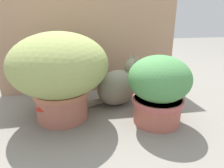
% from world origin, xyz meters
% --- Properties ---
extents(ground_plane, '(6.00, 6.00, 0.00)m').
position_xyz_m(ground_plane, '(0.00, 0.00, 0.00)').
color(ground_plane, gray).
extents(cardboard_backdrop, '(1.22, 0.03, 0.70)m').
position_xyz_m(cardboard_backdrop, '(0.07, 0.46, 0.35)').
color(cardboard_backdrop, tan).
rests_on(cardboard_backdrop, ground).
extents(grass_planter, '(0.50, 0.50, 0.46)m').
position_xyz_m(grass_planter, '(-0.11, 0.07, 0.27)').
color(grass_planter, '#B26653').
rests_on(grass_planter, ground).
extents(leafy_planter, '(0.31, 0.31, 0.35)m').
position_xyz_m(leafy_planter, '(0.38, -0.05, 0.19)').
color(leafy_planter, '#B6604F').
rests_on(leafy_planter, ground).
extents(cat, '(0.39, 0.24, 0.32)m').
position_xyz_m(cat, '(0.23, 0.20, 0.12)').
color(cat, gray).
rests_on(cat, ground).
extents(mushroom_ornament_pink, '(0.09, 0.09, 0.10)m').
position_xyz_m(mushroom_ornament_pink, '(-0.11, 0.01, 0.07)').
color(mushroom_ornament_pink, silver).
rests_on(mushroom_ornament_pink, ground).
extents(mushroom_ornament_red, '(0.07, 0.07, 0.13)m').
position_xyz_m(mushroom_ornament_red, '(-0.20, 0.01, 0.09)').
color(mushroom_ornament_red, silver).
rests_on(mushroom_ornament_red, ground).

